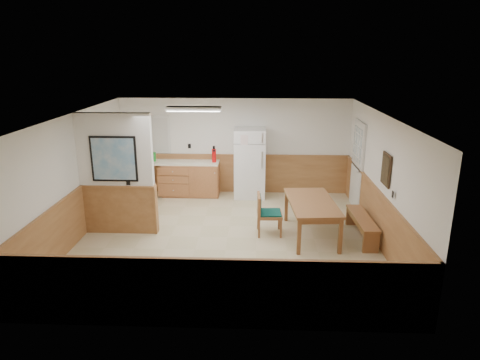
{
  "coord_description": "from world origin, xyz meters",
  "views": [
    {
      "loc": [
        0.58,
        -8.0,
        3.63
      ],
      "look_at": [
        0.24,
        0.4,
        1.11
      ],
      "focal_mm": 32.0,
      "sensor_mm": 36.0,
      "label": 1
    }
  ],
  "objects_px": {
    "soap_bottle": "(154,157)",
    "dining_table": "(312,206)",
    "dining_chair": "(265,211)",
    "refrigerator": "(249,163)",
    "dining_bench": "(362,222)",
    "fire_extinguisher": "(214,155)"
  },
  "relations": [
    {
      "from": "dining_table",
      "to": "dining_bench",
      "type": "height_order",
      "value": "dining_table"
    },
    {
      "from": "refrigerator",
      "to": "dining_table",
      "type": "distance_m",
      "value": 2.81
    },
    {
      "from": "refrigerator",
      "to": "dining_bench",
      "type": "distance_m",
      "value": 3.48
    },
    {
      "from": "dining_table",
      "to": "dining_bench",
      "type": "relative_size",
      "value": 1.25
    },
    {
      "from": "dining_chair",
      "to": "soap_bottle",
      "type": "relative_size",
      "value": 3.51
    },
    {
      "from": "refrigerator",
      "to": "fire_extinguisher",
      "type": "relative_size",
      "value": 4.18
    },
    {
      "from": "soap_bottle",
      "to": "dining_table",
      "type": "bearing_deg",
      "value": -33.93
    },
    {
      "from": "dining_bench",
      "to": "fire_extinguisher",
      "type": "distance_m",
      "value": 4.2
    },
    {
      "from": "refrigerator",
      "to": "dining_chair",
      "type": "distance_m",
      "value": 2.46
    },
    {
      "from": "dining_table",
      "to": "fire_extinguisher",
      "type": "relative_size",
      "value": 4.33
    },
    {
      "from": "soap_bottle",
      "to": "dining_bench",
      "type": "bearing_deg",
      "value": -28.43
    },
    {
      "from": "refrigerator",
      "to": "dining_table",
      "type": "height_order",
      "value": "refrigerator"
    },
    {
      "from": "dining_bench",
      "to": "dining_chair",
      "type": "height_order",
      "value": "dining_chair"
    },
    {
      "from": "refrigerator",
      "to": "fire_extinguisher",
      "type": "height_order",
      "value": "refrigerator"
    },
    {
      "from": "dining_chair",
      "to": "fire_extinguisher",
      "type": "distance_m",
      "value": 2.81
    },
    {
      "from": "fire_extinguisher",
      "to": "refrigerator",
      "type": "bearing_deg",
      "value": -0.36
    },
    {
      "from": "refrigerator",
      "to": "soap_bottle",
      "type": "bearing_deg",
      "value": 177.07
    },
    {
      "from": "dining_chair",
      "to": "soap_bottle",
      "type": "distance_m",
      "value": 3.8
    },
    {
      "from": "dining_table",
      "to": "dining_chair",
      "type": "bearing_deg",
      "value": 171.08
    },
    {
      "from": "refrigerator",
      "to": "soap_bottle",
      "type": "xyz_separation_m",
      "value": [
        -2.47,
        0.07,
        0.13
      ]
    },
    {
      "from": "dining_bench",
      "to": "fire_extinguisher",
      "type": "relative_size",
      "value": 3.46
    },
    {
      "from": "dining_bench",
      "to": "dining_chair",
      "type": "distance_m",
      "value": 1.97
    }
  ]
}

